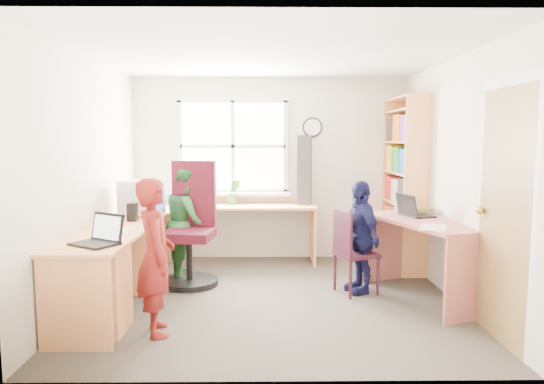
# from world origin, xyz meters

# --- Properties ---
(room) EXTENTS (3.64, 3.44, 2.44)m
(room) POSITION_xyz_m (0.01, 0.10, 1.22)
(room) COLOR #3F3831
(room) RESTS_ON ground
(l_desk) EXTENTS (2.38, 2.95, 0.75)m
(l_desk) POSITION_xyz_m (-1.31, -0.28, 0.46)
(l_desk) COLOR #FFA765
(l_desk) RESTS_ON ground
(right_desk) EXTENTS (1.08, 1.52, 0.80)m
(right_desk) POSITION_xyz_m (1.51, -0.03, 0.58)
(right_desk) COLOR #CB7065
(right_desk) RESTS_ON ground
(bookshelf) EXTENTS (0.30, 1.02, 2.10)m
(bookshelf) POSITION_xyz_m (1.65, 1.19, 1.00)
(bookshelf) COLOR #FFA765
(bookshelf) RESTS_ON ground
(swivel_chair) EXTENTS (0.70, 0.70, 1.35)m
(swivel_chair) POSITION_xyz_m (-0.89, 0.55, 0.58)
(swivel_chair) COLOR black
(swivel_chair) RESTS_ON ground
(wooden_chair) EXTENTS (0.48, 0.48, 0.86)m
(wooden_chair) POSITION_xyz_m (0.81, 0.13, 0.47)
(wooden_chair) COLOR #37121E
(wooden_chair) RESTS_ON ground
(crt_monitor) EXTENTS (0.49, 0.47, 0.39)m
(crt_monitor) POSITION_xyz_m (-1.45, 0.62, 0.95)
(crt_monitor) COLOR silver
(crt_monitor) RESTS_ON l_desk
(laptop_left) EXTENTS (0.45, 0.44, 0.24)m
(laptop_left) POSITION_xyz_m (-1.42, -0.87, 0.81)
(laptop_left) COLOR black
(laptop_left) RESTS_ON l_desk
(laptop_right) EXTENTS (0.37, 0.41, 0.23)m
(laptop_right) POSITION_xyz_m (1.46, 0.21, 0.85)
(laptop_right) COLOR black
(laptop_right) RESTS_ON right_desk
(speaker_a) EXTENTS (0.10, 0.10, 0.19)m
(speaker_a) POSITION_xyz_m (-1.45, 0.23, 0.84)
(speaker_a) COLOR black
(speaker_a) RESTS_ON l_desk
(speaker_b) EXTENTS (0.11, 0.11, 0.20)m
(speaker_b) POSITION_xyz_m (-1.51, 0.79, 0.85)
(speaker_b) COLOR black
(speaker_b) RESTS_ON l_desk
(cd_tower) EXTENTS (0.20, 0.19, 0.89)m
(cd_tower) POSITION_xyz_m (0.44, 1.49, 1.20)
(cd_tower) COLOR black
(cd_tower) RESTS_ON l_desk
(game_box) EXTENTS (0.37, 0.37, 0.06)m
(game_box) POSITION_xyz_m (1.55, 0.45, 0.83)
(game_box) COLOR red
(game_box) RESTS_ON right_desk
(paper_a) EXTENTS (0.26, 0.32, 0.00)m
(paper_a) POSITION_xyz_m (-1.45, -0.29, 0.75)
(paper_a) COLOR white
(paper_a) RESTS_ON l_desk
(paper_b) EXTENTS (0.34, 0.39, 0.00)m
(paper_b) POSITION_xyz_m (1.46, -0.43, 0.80)
(paper_b) COLOR white
(paper_b) RESTS_ON right_desk
(potted_plant) EXTENTS (0.19, 0.16, 0.33)m
(potted_plant) POSITION_xyz_m (-0.48, 1.50, 0.91)
(potted_plant) COLOR #30783C
(potted_plant) RESTS_ON l_desk
(person_red) EXTENTS (0.44, 0.54, 1.29)m
(person_red) POSITION_xyz_m (-0.97, -0.88, 0.64)
(person_red) COLOR maroon
(person_red) RESTS_ON ground
(person_green) EXTENTS (0.59, 0.70, 1.29)m
(person_green) POSITION_xyz_m (-0.97, 0.79, 0.65)
(person_green) COLOR #29682F
(person_green) RESTS_ON ground
(person_navy) EXTENTS (0.47, 0.74, 1.17)m
(person_navy) POSITION_xyz_m (0.92, 0.19, 0.59)
(person_navy) COLOR #141641
(person_navy) RESTS_ON ground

